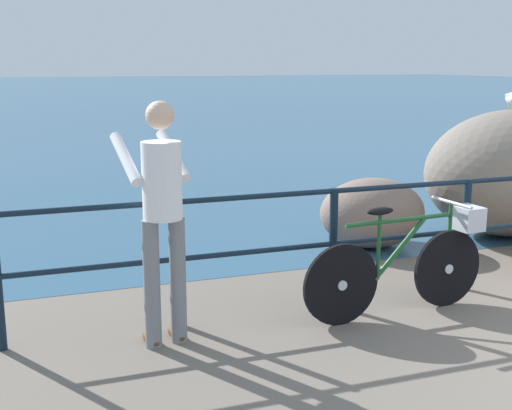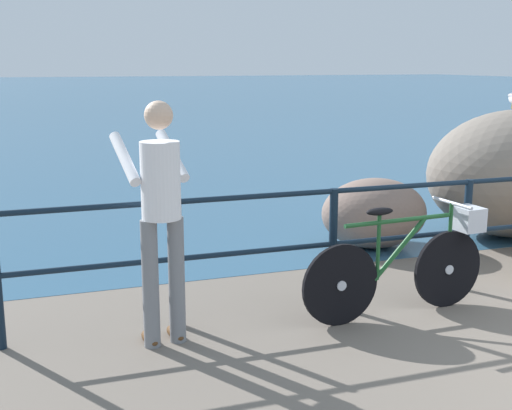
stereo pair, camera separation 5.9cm
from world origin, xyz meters
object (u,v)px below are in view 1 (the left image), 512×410
Objects in this scene: seagull at (512,97)px; person_at_railing at (162,212)px; bicycle at (412,258)px; breakwater_boulder_left at (372,213)px.

person_at_railing is at bearing -46.83° from seagull.
bicycle is 2.01m from breakwater_boulder_left.
breakwater_boulder_left is at bearing 65.60° from bicycle.
bicycle reaches higher than breakwater_boulder_left.
person_at_railing reaches higher than breakwater_boulder_left.
breakwater_boulder_left is at bearing -69.01° from seagull.
seagull is at bearing -0.22° from breakwater_boulder_left.
seagull reaches higher than breakwater_boulder_left.
breakwater_boulder_left is at bearing -65.13° from person_at_railing.
breakwater_boulder_left is (2.74, 1.83, -0.60)m from person_at_railing.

